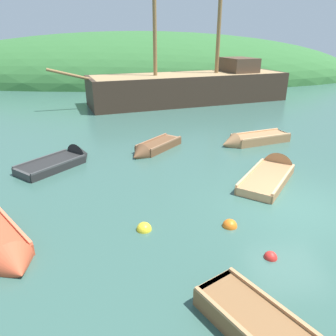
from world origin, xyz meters
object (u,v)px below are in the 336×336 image
(rowboat_portside, at_px, (0,247))
(buoy_orange, at_px, (230,226))
(rowboat_far, at_px, (153,149))
(rowboat_outer_left, at_px, (63,162))
(rowboat_outer_right, at_px, (272,174))
(buoy_red, at_px, (270,258))
(buoy_yellow, at_px, (144,230))
(rowboat_near_dock, at_px, (251,141))
(sailing_ship, at_px, (191,91))

(rowboat_portside, bearing_deg, buoy_orange, 57.22)
(rowboat_far, height_order, rowboat_outer_left, rowboat_outer_left)
(rowboat_outer_right, relative_size, buoy_red, 11.69)
(buoy_yellow, bearing_deg, buoy_orange, 0.60)
(rowboat_near_dock, relative_size, buoy_red, 11.65)
(rowboat_outer_left, relative_size, buoy_yellow, 7.65)
(rowboat_portside, bearing_deg, rowboat_outer_left, 138.41)
(sailing_ship, relative_size, rowboat_outer_left, 5.54)
(rowboat_far, xyz_separation_m, buoy_orange, (2.06, -6.47, -0.11))
(sailing_ship, relative_size, buoy_orange, 43.14)
(rowboat_far, relative_size, buoy_orange, 7.10)
(rowboat_portside, distance_m, buoy_orange, 6.03)
(rowboat_outer_right, distance_m, buoy_yellow, 5.89)
(rowboat_far, xyz_separation_m, buoy_yellow, (-0.36, -6.49, -0.11))
(sailing_ship, xyz_separation_m, rowboat_near_dock, (1.70, -10.81, -0.70))
(sailing_ship, xyz_separation_m, rowboat_outer_right, (1.28, -14.80, -0.75))
(rowboat_outer_left, relative_size, rowboat_outer_right, 0.86)
(rowboat_outer_right, xyz_separation_m, buoy_yellow, (-4.83, -3.36, -0.09))
(buoy_yellow, bearing_deg, rowboat_far, 86.86)
(sailing_ship, relative_size, buoy_red, 55.94)
(buoy_orange, bearing_deg, rowboat_near_dock, 68.85)
(rowboat_far, height_order, rowboat_near_dock, rowboat_near_dock)
(sailing_ship, bearing_deg, rowboat_portside, 52.22)
(sailing_ship, height_order, buoy_orange, sailing_ship)
(buoy_orange, bearing_deg, rowboat_far, 107.67)
(rowboat_portside, bearing_deg, rowboat_outer_right, 75.96)
(rowboat_outer_right, bearing_deg, buoy_red, -164.78)
(rowboat_far, height_order, buoy_yellow, rowboat_far)
(sailing_ship, relative_size, rowboat_far, 6.08)
(rowboat_outer_right, bearing_deg, rowboat_far, 90.48)
(rowboat_portside, relative_size, rowboat_far, 1.08)
(rowboat_outer_left, distance_m, buoy_orange, 7.73)
(rowboat_far, height_order, buoy_red, rowboat_far)
(rowboat_portside, relative_size, buoy_red, 9.91)
(rowboat_near_dock, height_order, buoy_orange, rowboat_near_dock)
(rowboat_outer_left, xyz_separation_m, buoy_orange, (5.83, -5.08, -0.09))
(buoy_red, bearing_deg, buoy_orange, 114.95)
(sailing_ship, xyz_separation_m, rowboat_portside, (-7.12, -18.91, -0.74))
(rowboat_portside, distance_m, rowboat_near_dock, 11.97)
(sailing_ship, xyz_separation_m, buoy_orange, (-1.14, -18.14, -0.84))
(buoy_yellow, relative_size, buoy_orange, 1.02)
(rowboat_portside, distance_m, buoy_red, 6.68)
(rowboat_far, bearing_deg, buoy_yellow, 35.12)
(buoy_yellow, height_order, buoy_orange, buoy_yellow)
(rowboat_far, bearing_deg, rowboat_outer_left, -31.44)
(sailing_ship, bearing_deg, rowboat_outer_left, 44.78)
(rowboat_far, distance_m, buoy_yellow, 6.50)
(sailing_ship, height_order, buoy_red, sailing_ship)
(rowboat_portside, distance_m, rowboat_far, 8.23)
(rowboat_near_dock, distance_m, buoy_red, 9.02)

